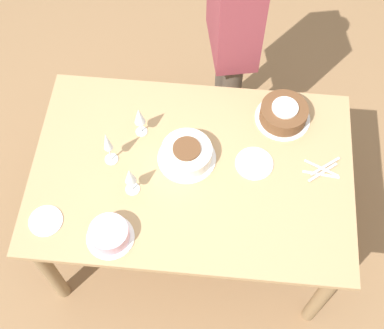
# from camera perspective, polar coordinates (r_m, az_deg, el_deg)

# --- Properties ---
(ground_plane) EXTENTS (12.00, 12.00, 0.00)m
(ground_plane) POSITION_cam_1_polar(r_m,az_deg,el_deg) (3.16, -0.00, -7.18)
(ground_plane) COLOR #8E6B47
(dining_table) EXTENTS (1.49, 0.99, 0.75)m
(dining_table) POSITION_cam_1_polar(r_m,az_deg,el_deg) (2.57, -0.00, -1.71)
(dining_table) COLOR tan
(dining_table) RESTS_ON ground_plane
(cake_center_white) EXTENTS (0.28, 0.28, 0.09)m
(cake_center_white) POSITION_cam_1_polar(r_m,az_deg,el_deg) (2.47, -0.56, 1.16)
(cake_center_white) COLOR white
(cake_center_white) RESTS_ON dining_table
(cake_front_chocolate) EXTENTS (0.27, 0.27, 0.10)m
(cake_front_chocolate) POSITION_cam_1_polar(r_m,az_deg,el_deg) (2.63, 9.75, 5.40)
(cake_front_chocolate) COLOR white
(cake_front_chocolate) RESTS_ON dining_table
(cake_back_decorated) EXTENTS (0.21, 0.21, 0.08)m
(cake_back_decorated) POSITION_cam_1_polar(r_m,az_deg,el_deg) (2.33, -8.80, -7.36)
(cake_back_decorated) COLOR white
(cake_back_decorated) RESTS_ON dining_table
(wine_glass_near) EXTENTS (0.06, 0.06, 0.22)m
(wine_glass_near) POSITION_cam_1_polar(r_m,az_deg,el_deg) (2.41, -9.02, 2.28)
(wine_glass_near) COLOR silver
(wine_glass_near) RESTS_ON dining_table
(wine_glass_far) EXTENTS (0.07, 0.07, 0.18)m
(wine_glass_far) POSITION_cam_1_polar(r_m,az_deg,el_deg) (2.34, -6.62, -1.32)
(wine_glass_far) COLOR silver
(wine_glass_far) RESTS_ON dining_table
(wine_glass_extra) EXTENTS (0.06, 0.06, 0.19)m
(wine_glass_extra) POSITION_cam_1_polar(r_m,az_deg,el_deg) (2.49, -5.64, 5.10)
(wine_glass_extra) COLOR silver
(wine_glass_extra) RESTS_ON dining_table
(dessert_plate_left) EXTENTS (0.18, 0.18, 0.01)m
(dessert_plate_left) POSITION_cam_1_polar(r_m,az_deg,el_deg) (2.51, 6.65, 0.11)
(dessert_plate_left) COLOR silver
(dessert_plate_left) RESTS_ON dining_table
(dessert_plate_right) EXTENTS (0.15, 0.15, 0.01)m
(dessert_plate_right) POSITION_cam_1_polar(r_m,az_deg,el_deg) (2.45, -15.34, -5.83)
(dessert_plate_right) COLOR silver
(dessert_plate_right) RESTS_ON dining_table
(fork_pile) EXTENTS (0.18, 0.15, 0.01)m
(fork_pile) POSITION_cam_1_polar(r_m,az_deg,el_deg) (2.54, 13.76, -0.59)
(fork_pile) COLOR silver
(fork_pile) RESTS_ON dining_table
(person_cutting) EXTENTS (0.30, 0.44, 1.54)m
(person_cutting) POSITION_cam_1_polar(r_m,az_deg,el_deg) (2.81, 4.44, 15.00)
(person_cutting) COLOR #4C4238
(person_cutting) RESTS_ON ground_plane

